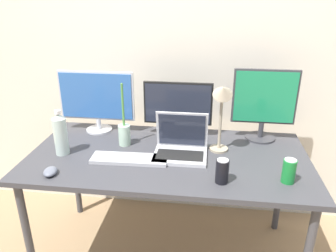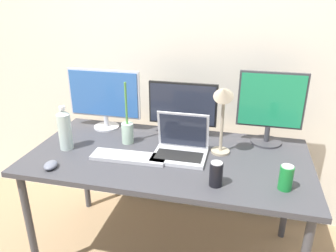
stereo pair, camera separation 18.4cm
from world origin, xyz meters
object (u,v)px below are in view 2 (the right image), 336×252
monitor_left (104,97)px  laptop_silver (181,146)px  mouse_by_keyboard (51,165)px  keyboard_main (129,157)px  work_desk (168,163)px  monitor_center (183,109)px  water_bottle (65,129)px  monitor_right (271,106)px  bamboo_vase (127,131)px  desk_lamp (223,107)px  soda_can_by_laptop (286,178)px  soda_can_near_keyboard (216,174)px

monitor_left → laptop_silver: (0.59, -0.28, -0.17)m
mouse_by_keyboard → keyboard_main: bearing=17.5°
work_desk → monitor_center: monitor_center is taller
laptop_silver → water_bottle: (-0.69, -0.08, 0.07)m
laptop_silver → keyboard_main: 0.31m
monitor_left → laptop_silver: size_ratio=1.66×
monitor_left → keyboard_main: size_ratio=1.17×
monitor_center → work_desk: bearing=-95.3°
monitor_center → monitor_right: 0.54m
bamboo_vase → desk_lamp: size_ratio=0.89×
work_desk → keyboard_main: 0.24m
mouse_by_keyboard → soda_can_by_laptop: bearing=-6.8°
monitor_center → soda_can_near_keyboard: 0.63m
soda_can_near_keyboard → bamboo_vase: (-0.59, 0.36, 0.01)m
monitor_center → water_bottle: (-0.64, -0.35, -0.06)m
laptop_silver → soda_can_near_keyboard: laptop_silver is taller
monitor_right → soda_can_near_keyboard: bearing=-114.8°
monitor_right → bamboo_vase: monitor_right is taller
mouse_by_keyboard → soda_can_by_laptop: 1.21m
monitor_left → monitor_right: (1.08, 0.01, 0.02)m
laptop_silver → bamboo_vase: (-0.36, 0.09, 0.02)m
water_bottle → bamboo_vase: 0.37m
soda_can_near_keyboard → laptop_silver: bearing=130.2°
monitor_left → monitor_center: (0.54, -0.01, -0.04)m
monitor_left → laptop_silver: bearing=-25.5°
monitor_right → desk_lamp: monitor_right is taller
monitor_center → laptop_silver: size_ratio=1.46×
keyboard_main → bamboo_vase: bamboo_vase is taller
soda_can_near_keyboard → mouse_by_keyboard: bearing=-177.3°
soda_can_by_laptop → desk_lamp: bearing=141.2°
work_desk → soda_can_by_laptop: 0.68m
mouse_by_keyboard → bamboo_vase: 0.50m
keyboard_main → soda_can_by_laptop: soda_can_by_laptop is taller
laptop_silver → bamboo_vase: bamboo_vase is taller
monitor_right → bamboo_vase: size_ratio=1.16×
water_bottle → monitor_center: bearing=28.9°
laptop_silver → monitor_left: bearing=154.5°
monitor_left → keyboard_main: monitor_left is taller
soda_can_by_laptop → bamboo_vase: bamboo_vase is taller
water_bottle → soda_can_by_laptop: water_bottle is taller
work_desk → mouse_by_keyboard: 0.66m
laptop_silver → soda_can_by_laptop: laptop_silver is taller
water_bottle → soda_can_near_keyboard: 0.94m
laptop_silver → water_bottle: water_bottle is taller
monitor_right → soda_can_by_laptop: monitor_right is taller
soda_can_near_keyboard → bamboo_vase: size_ratio=0.32×
monitor_left → laptop_silver: monitor_left is taller
soda_can_near_keyboard → water_bottle: bearing=168.0°
monitor_left → soda_can_by_laptop: 1.26m
monitor_center → keyboard_main: monitor_center is taller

